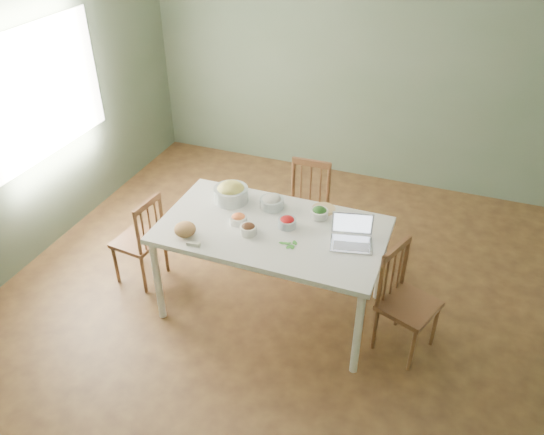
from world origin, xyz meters
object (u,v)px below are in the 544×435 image
at_px(chair_far, 305,211).
at_px(chair_left, 138,238).
at_px(chair_right, 410,303).
at_px(bowl_squash, 231,192).
at_px(laptop, 352,233).
at_px(bread_boule, 185,229).
at_px(dining_table, 272,269).

height_order(chair_far, chair_left, chair_far).
bearing_deg(chair_left, chair_right, 95.61).
relative_size(chair_right, bowl_squash, 3.15).
xyz_separation_m(chair_far, laptop, (0.63, -0.87, 0.49)).
bearing_deg(chair_right, chair_left, 111.12).
bearing_deg(chair_far, bread_boule, -117.93).
bearing_deg(laptop, bread_boule, -177.71).
height_order(chair_right, bread_boule, bread_boule).
bearing_deg(chair_far, bowl_squash, -129.17).
relative_size(chair_right, bread_boule, 5.42).
xyz_separation_m(chair_left, bowl_squash, (0.80, 0.30, 0.49)).
bearing_deg(dining_table, chair_far, 89.60).
distance_m(dining_table, bowl_squash, 0.74).
height_order(chair_left, bowl_squash, bowl_squash).
relative_size(dining_table, laptop, 5.70).
relative_size(chair_right, laptop, 2.93).
height_order(dining_table, chair_right, chair_right).
bearing_deg(chair_right, bowl_squash, 100.34).
bearing_deg(chair_left, laptop, 97.28).
distance_m(chair_left, laptop, 1.98).
bearing_deg(laptop, chair_right, -19.29).
xyz_separation_m(bowl_squash, laptop, (1.11, -0.26, 0.03)).
distance_m(dining_table, chair_left, 1.28).
relative_size(dining_table, bread_boule, 10.56).
relative_size(chair_left, bowl_squash, 3.01).
distance_m(chair_far, laptop, 1.18).
height_order(chair_left, laptop, laptop).
xyz_separation_m(chair_right, bread_boule, (-1.74, -0.27, 0.44)).
height_order(chair_right, bowl_squash, bowl_squash).
xyz_separation_m(bread_boule, bowl_squash, (0.13, 0.59, 0.03)).
distance_m(chair_far, chair_left, 1.57).
height_order(bread_boule, bowl_squash, bowl_squash).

